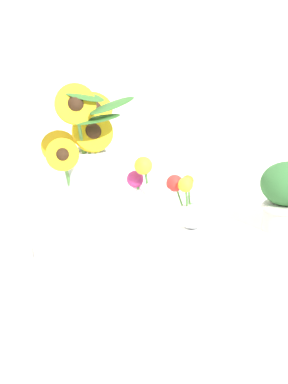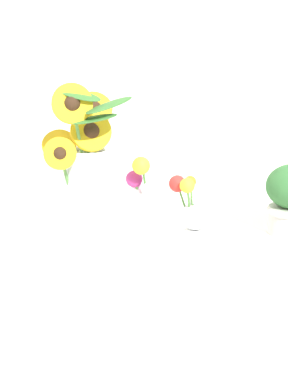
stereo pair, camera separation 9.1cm
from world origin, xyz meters
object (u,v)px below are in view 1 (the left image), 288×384
Objects in this scene: serving_tray at (144,242)px; vase_bulb_right at (189,205)px; mason_jar_sunflowers at (87,180)px; potted_plant at (288,195)px; vase_small_center at (151,210)px.

vase_bulb_right reaches higher than serving_tray.
vase_bulb_right is (0.26, 0.03, -0.09)m from mason_jar_sunflowers.
vase_bulb_right is at bearing 170.08° from potted_plant.
vase_bulb_right is at bearing 6.00° from mason_jar_sunflowers.
mason_jar_sunflowers is 2.70× the size of vase_bulb_right.
vase_small_center reaches higher than potted_plant.
serving_tray is 0.11m from vase_small_center.
serving_tray is at bearing -165.26° from vase_bulb_right.
potted_plant reaches higher than serving_tray.
vase_bulb_right is 0.77× the size of potted_plant.
vase_bulb_right is 0.26m from potted_plant.
serving_tray is 2.87× the size of potted_plant.
vase_small_center is at bearing -174.20° from potted_plant.
serving_tray is 1.38× the size of mason_jar_sunflowers.
vase_small_center is at bearing -23.07° from mason_jar_sunflowers.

